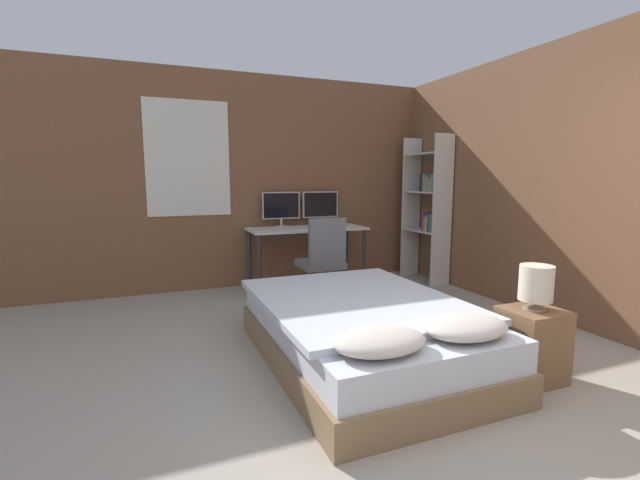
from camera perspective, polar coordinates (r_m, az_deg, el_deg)
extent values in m
plane|color=#9E9384|center=(2.55, 26.19, -25.78)|extent=(20.00, 20.00, 0.00)
cube|color=brown|center=(5.73, -5.33, 7.72)|extent=(12.00, 0.06, 2.70)
cube|color=silver|center=(5.47, -17.18, 10.34)|extent=(0.98, 0.01, 1.38)
cube|color=#A3B2CC|center=(5.48, -17.19, 10.33)|extent=(0.90, 0.01, 1.30)
cube|color=brown|center=(4.69, 30.52, 6.54)|extent=(0.06, 12.00, 2.70)
cube|color=#846647|center=(3.40, 5.55, -14.02)|extent=(1.38, 2.09, 0.22)
cube|color=silver|center=(3.33, 5.61, -10.61)|extent=(1.32, 2.03, 0.21)
cube|color=silver|center=(3.39, 4.65, -7.94)|extent=(1.42, 1.75, 0.05)
ellipsoid|color=beige|center=(2.48, 7.99, -13.20)|extent=(0.55, 0.38, 0.13)
ellipsoid|color=beige|center=(2.81, 18.94, -10.94)|extent=(0.55, 0.38, 0.13)
cube|color=brown|center=(3.37, 26.38, -12.43)|extent=(0.38, 0.35, 0.51)
cylinder|color=gray|center=(3.29, 26.67, -8.15)|extent=(0.15, 0.15, 0.01)
cylinder|color=gray|center=(3.28, 26.71, -7.60)|extent=(0.02, 0.02, 0.05)
cylinder|color=beige|center=(3.25, 26.87, -5.12)|extent=(0.22, 0.22, 0.24)
cube|color=beige|center=(5.47, -1.78, 1.53)|extent=(1.48, 0.63, 0.03)
cylinder|color=#2D2D33|center=(5.08, -8.07, -3.48)|extent=(0.05, 0.05, 0.74)
cylinder|color=#2D2D33|center=(5.57, 5.89, -2.41)|extent=(0.05, 0.05, 0.74)
cylinder|color=#2D2D33|center=(5.59, -9.38, -2.45)|extent=(0.05, 0.05, 0.74)
cylinder|color=#2D2D33|center=(6.04, 3.55, -1.57)|extent=(0.05, 0.05, 0.74)
cylinder|color=#B7B7BC|center=(5.59, -5.18, 1.86)|extent=(0.16, 0.16, 0.01)
cylinder|color=#B7B7BC|center=(5.58, -5.18, 2.38)|extent=(0.03, 0.03, 0.09)
cube|color=#B7B7BC|center=(5.56, -5.21, 4.61)|extent=(0.50, 0.03, 0.35)
cube|color=black|center=(5.55, -5.17, 4.61)|extent=(0.47, 0.00, 0.32)
cylinder|color=#B7B7BC|center=(5.77, 0.05, 2.09)|extent=(0.16, 0.16, 0.01)
cylinder|color=#B7B7BC|center=(5.76, 0.05, 2.59)|extent=(0.03, 0.03, 0.09)
cube|color=#B7B7BC|center=(5.74, 0.05, 4.76)|extent=(0.50, 0.03, 0.35)
cube|color=black|center=(5.73, 0.10, 4.75)|extent=(0.47, 0.00, 0.32)
cube|color=#B7B7BC|center=(5.28, -0.99, 1.55)|extent=(0.38, 0.13, 0.02)
ellipsoid|color=#B7B7BC|center=(5.38, 1.80, 1.77)|extent=(0.07, 0.05, 0.04)
cylinder|color=black|center=(5.00, 0.02, -7.76)|extent=(0.52, 0.52, 0.04)
cylinder|color=gray|center=(4.95, 0.02, -5.60)|extent=(0.05, 0.05, 0.35)
cube|color=slate|center=(4.90, 0.02, -3.22)|extent=(0.47, 0.47, 0.07)
cube|color=slate|center=(4.66, 1.00, -0.20)|extent=(0.43, 0.05, 0.51)
cube|color=beige|center=(5.72, 15.97, 3.71)|extent=(0.30, 0.02, 1.96)
cube|color=beige|center=(6.29, 12.02, 4.22)|extent=(0.30, 0.02, 1.96)
cube|color=beige|center=(6.03, 13.81, 1.20)|extent=(0.30, 0.68, 0.02)
cube|color=beige|center=(5.99, 13.98, 6.21)|extent=(0.30, 0.68, 0.02)
cube|color=beige|center=(6.00, 14.15, 11.07)|extent=(0.30, 0.68, 0.02)
cube|color=#337042|center=(5.77, 15.66, 2.23)|extent=(0.24, 0.04, 0.26)
cube|color=teal|center=(5.80, 15.41, 2.15)|extent=(0.24, 0.03, 0.24)
cube|color=#337042|center=(5.84, 15.12, 2.19)|extent=(0.24, 0.04, 0.23)
cube|color=#BCB29E|center=(5.87, 14.88, 2.14)|extent=(0.24, 0.02, 0.21)
cube|color=orange|center=(5.90, 14.65, 2.04)|extent=(0.24, 0.03, 0.19)
cube|color=#7A387F|center=(5.93, 14.43, 2.40)|extent=(0.24, 0.02, 0.25)
cube|color=teal|center=(5.73, 15.91, 7.46)|extent=(0.24, 0.03, 0.26)
cube|color=teal|center=(5.77, 15.63, 7.32)|extent=(0.24, 0.04, 0.23)
cube|color=orange|center=(5.80, 15.36, 7.08)|extent=(0.24, 0.03, 0.17)
cube|color=teal|center=(5.84, 15.08, 7.14)|extent=(0.24, 0.04, 0.18)
cube|color=orange|center=(5.88, 14.81, 7.22)|extent=(0.24, 0.03, 0.20)
cube|color=teal|center=(5.91, 14.55, 7.40)|extent=(0.24, 0.04, 0.23)
cube|color=#28282D|center=(5.94, 14.33, 7.37)|extent=(0.24, 0.02, 0.22)
cube|color=#28282D|center=(5.97, 14.14, 7.44)|extent=(0.24, 0.02, 0.24)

